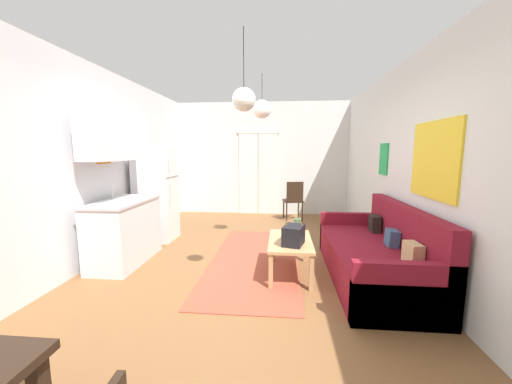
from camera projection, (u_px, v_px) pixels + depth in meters
ground_plane at (241, 280)px, 3.66m from camera, size 4.81×8.17×0.10m
wall_back at (262, 159)px, 7.25m from camera, size 4.41×0.13×2.77m
wall_right at (429, 168)px, 3.27m from camera, size 0.12×7.77×2.77m
wall_left at (72, 166)px, 3.65m from camera, size 0.12×7.77×2.77m
area_rug at (255, 259)px, 4.21m from camera, size 1.23×2.91×0.01m
couch at (378, 257)px, 3.55m from camera, size 0.94×2.16×0.92m
coffee_table at (290, 244)px, 3.68m from camera, size 0.54×0.96×0.45m
bamboo_vase at (297, 226)px, 3.93m from camera, size 0.10×0.10×0.43m
handbag at (294, 235)px, 3.47m from camera, size 0.30×0.36×0.35m
refrigerator at (156, 193)px, 5.10m from camera, size 0.64×0.59×1.68m
kitchen_counter at (121, 208)px, 4.04m from camera, size 0.59×1.18×2.05m
accent_chair at (294, 199)px, 6.60m from camera, size 0.49×0.47×0.89m
pendant_lamp_near at (244, 99)px, 2.88m from camera, size 0.23×0.23×0.80m
pendant_lamp_far at (262, 109)px, 4.55m from camera, size 0.29×0.29×0.68m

